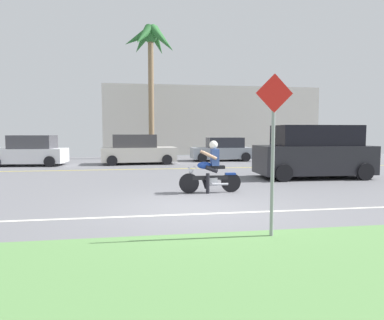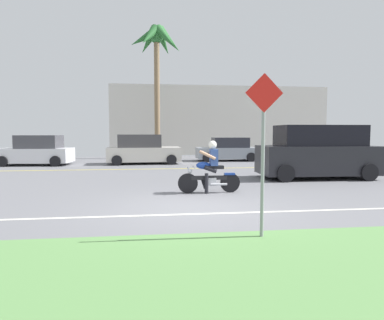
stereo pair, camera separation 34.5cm
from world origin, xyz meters
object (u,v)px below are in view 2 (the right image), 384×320
at_px(suv_nearby, 317,153).
at_px(parked_car_1, 142,150).
at_px(palm_tree_0, 157,48).
at_px(motorcyclist, 210,171).
at_px(street_sign, 263,140).
at_px(parked_car_0, 37,151).
at_px(parked_car_2, 228,150).

distance_m(suv_nearby, parked_car_1, 9.90).
xyz_separation_m(suv_nearby, parked_car_1, (-6.83, 7.17, -0.22)).
relative_size(parked_car_1, palm_tree_0, 0.47).
bearing_deg(motorcyclist, suv_nearby, 29.57).
bearing_deg(suv_nearby, street_sign, -122.79).
relative_size(suv_nearby, palm_tree_0, 0.51).
relative_size(palm_tree_0, street_sign, 3.30).
distance_m(parked_car_1, street_sign, 14.56).
bearing_deg(motorcyclist, parked_car_0, 128.90).
xyz_separation_m(motorcyclist, street_sign, (0.07, -4.53, 1.00)).
bearing_deg(parked_car_0, street_sign, -60.99).
bearing_deg(parked_car_1, suv_nearby, -46.38).
xyz_separation_m(suv_nearby, parked_car_0, (-12.53, 7.02, -0.24)).
xyz_separation_m(motorcyclist, parked_car_1, (-2.12, 9.84, 0.12)).
xyz_separation_m(parked_car_2, palm_tree_0, (-4.31, 2.76, 6.82)).
bearing_deg(palm_tree_0, motorcyclist, -85.23).
distance_m(parked_car_1, parked_car_2, 5.45).
bearing_deg(parked_car_2, street_sign, -101.04).
height_order(suv_nearby, street_sign, street_sign).
bearing_deg(parked_car_0, palm_tree_0, 32.96).
height_order(parked_car_1, parked_car_2, parked_car_1).
bearing_deg(palm_tree_0, parked_car_0, -147.04).
distance_m(parked_car_1, palm_tree_0, 7.97).
relative_size(motorcyclist, suv_nearby, 0.40).
bearing_deg(parked_car_1, parked_car_2, 14.93).
bearing_deg(parked_car_0, suv_nearby, -29.28).
relative_size(motorcyclist, parked_car_2, 0.49).
relative_size(parked_car_0, parked_car_2, 1.02).
distance_m(parked_car_2, palm_tree_0, 8.53).
bearing_deg(parked_car_1, motorcyclist, -77.81).
bearing_deg(suv_nearby, parked_car_0, 150.72).
xyz_separation_m(parked_car_1, parked_car_2, (5.27, 1.40, -0.09)).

